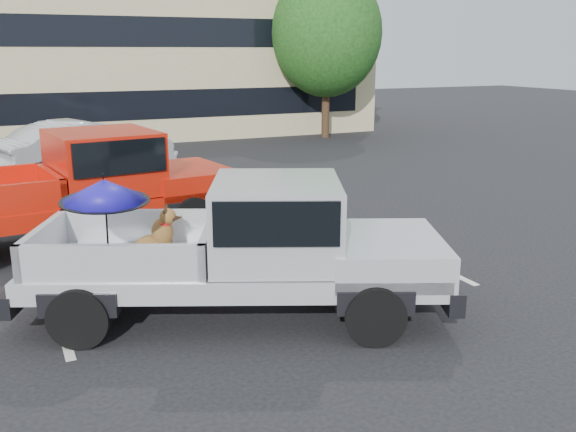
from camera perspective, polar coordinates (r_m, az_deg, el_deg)
name	(u,v)px	position (r m, az deg, el deg)	size (l,w,h in m)	color
ground	(287,305)	(9.23, -0.10, -7.93)	(90.00, 90.00, 0.00)	black
stripe_left	(52,290)	(10.40, -20.23, -6.21)	(0.12, 5.00, 0.01)	silver
stripe_right	(388,243)	(12.26, 8.86, -2.35)	(0.12, 5.00, 0.01)	silver
motel_building	(129,58)	(29.29, -13.98, 13.47)	(20.40, 8.40, 6.30)	#CDB988
tree_right	(327,33)	(26.88, 3.45, 15.94)	(4.46, 4.46, 6.78)	#332114
tree_back	(197,32)	(33.18, -8.08, 15.90)	(4.68, 4.68, 7.11)	#332114
silver_pickup	(258,242)	(8.55, -2.64, -2.30)	(6.00, 4.07, 2.06)	black
red_pickup	(95,181)	(12.66, -16.77, 2.99)	(6.50, 2.99, 2.07)	black
silver_sedan	(87,149)	(19.13, -17.43, 5.71)	(1.73, 4.96, 1.63)	#A8ABAF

